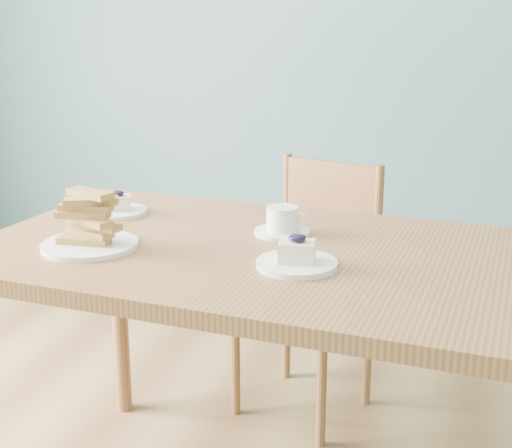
# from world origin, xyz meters

# --- Properties ---
(dining_table) EXTENTS (1.49, 0.95, 0.76)m
(dining_table) POSITION_xyz_m (0.05, 0.23, 0.68)
(dining_table) COLOR #905A36
(dining_table) RESTS_ON ground
(dining_chair) EXTENTS (0.49, 0.48, 0.85)m
(dining_chair) POSITION_xyz_m (0.03, 0.84, 0.43)
(dining_chair) COLOR #905A36
(dining_chair) RESTS_ON ground
(cheesecake_plate_near) EXTENTS (0.18, 0.18, 0.08)m
(cheesecake_plate_near) POSITION_xyz_m (0.14, 0.12, 0.78)
(cheesecake_plate_near) COLOR white
(cheesecake_plate_near) RESTS_ON dining_table
(cheesecake_plate_far) EXTENTS (0.16, 0.16, 0.07)m
(cheesecake_plate_far) POSITION_xyz_m (-0.44, 0.43, 0.78)
(cheesecake_plate_far) COLOR white
(cheesecake_plate_far) RESTS_ON dining_table
(coffee_cup) EXTENTS (0.14, 0.14, 0.07)m
(coffee_cup) POSITION_xyz_m (0.05, 0.36, 0.79)
(coffee_cup) COLOR white
(coffee_cup) RESTS_ON dining_table
(biscotti_plate) EXTENTS (0.23, 0.23, 0.14)m
(biscotti_plate) POSITION_xyz_m (-0.37, 0.12, 0.81)
(biscotti_plate) COLOR white
(biscotti_plate) RESTS_ON dining_table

